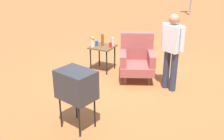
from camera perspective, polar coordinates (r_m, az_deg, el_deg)
name	(u,v)px	position (r m, az deg, el deg)	size (l,w,h in m)	color
ground_plane	(131,78)	(6.58, 3.95, -1.72)	(60.00, 60.00, 0.00)	#AD6033
armchair	(137,59)	(6.40, 5.17, 2.35)	(1.01, 1.02, 1.06)	brown
side_table	(103,50)	(6.86, -1.94, 4.20)	(0.56, 0.56, 0.63)	black
tv_on_stand	(76,85)	(4.45, -7.38, -3.11)	(0.68, 0.56, 1.03)	black
person_standing	(172,48)	(5.84, 12.28, 4.50)	(0.53, 0.35, 1.64)	#2D3347
soda_can_red	(110,45)	(6.72, -0.31, 5.20)	(0.07, 0.07, 0.12)	red
bottle_short_clear	(113,41)	(6.87, 0.15, 5.93)	(0.06, 0.06, 0.20)	silver
bottle_tall_amber	(102,40)	(6.82, -1.98, 6.23)	(0.07, 0.07, 0.30)	brown
soda_can_blue	(97,43)	(6.87, -3.19, 5.55)	(0.07, 0.07, 0.12)	blue
flower_vase	(93,41)	(6.75, -4.03, 5.98)	(0.15, 0.10, 0.27)	silver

